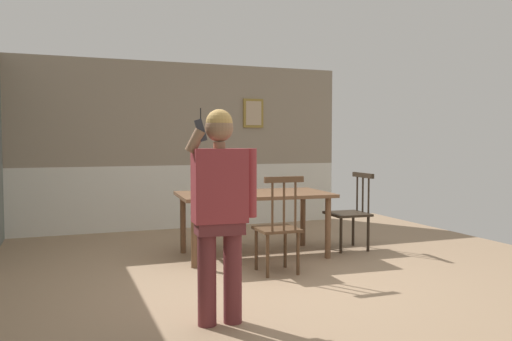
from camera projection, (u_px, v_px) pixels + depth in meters
The scene contains 6 objects.
ground_plane at pixel (262, 282), 5.04m from camera, with size 7.53×7.53×0.00m, color #9E7F60.
room_back_partition at pixel (183, 149), 8.16m from camera, with size 5.27×0.17×2.60m.
dining_table at pixel (254, 200), 6.17m from camera, with size 1.85×1.10×0.76m.
chair_near_window at pixel (278, 227), 5.34m from camera, with size 0.43×0.43×1.02m.
chair_by_doorway at pixel (350, 212), 6.55m from camera, with size 0.49×0.49×0.97m.
person_figure at pixel (220, 203), 3.83m from camera, with size 0.56×0.24×1.61m.
Camera 1 is at (-1.82, -4.62, 1.37)m, focal length 36.19 mm.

